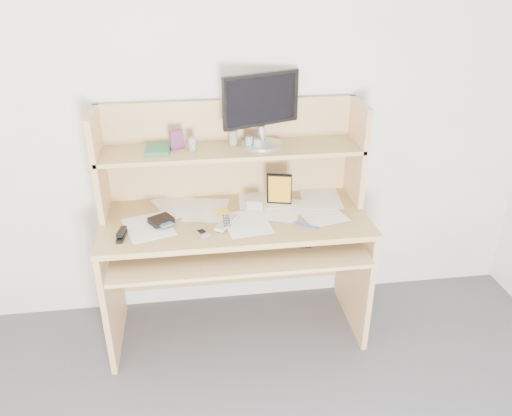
{
  "coord_description": "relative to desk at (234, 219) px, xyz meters",
  "views": [
    {
      "loc": [
        -0.21,
        -0.84,
        1.98
      ],
      "look_at": [
        0.1,
        1.43,
        0.82
      ],
      "focal_mm": 35.0,
      "sensor_mm": 36.0,
      "label": 1
    }
  ],
  "objects": [
    {
      "name": "chip_stack_b",
      "position": [
        -0.2,
        0.06,
        0.42
      ],
      "size": [
        0.06,
        0.06,
        0.07
      ],
      "primitive_type": "cylinder",
      "rotation": [
        0.0,
        0.0,
        0.4
      ],
      "color": "white",
      "rests_on": "desk"
    },
    {
      "name": "shelf_book",
      "position": [
        -0.38,
        0.08,
        0.4
      ],
      "size": [
        0.13,
        0.18,
        0.02
      ],
      "primitive_type": "cube",
      "rotation": [
        0.0,
        0.0,
        -0.04
      ],
      "color": "#2F7642",
      "rests_on": "desk"
    },
    {
      "name": "wallet",
      "position": [
        -0.39,
        -0.1,
        0.08
      ],
      "size": [
        0.14,
        0.14,
        0.03
      ],
      "primitive_type": "cube",
      "rotation": [
        0.0,
        0.0,
        0.55
      ],
      "color": "black",
      "rests_on": "paper_clutter"
    },
    {
      "name": "desk",
      "position": [
        0.0,
        0.0,
        0.0
      ],
      "size": [
        1.4,
        0.7,
        1.3
      ],
      "color": "tan",
      "rests_on": "floor"
    },
    {
      "name": "chip_stack_a",
      "position": [
        0.09,
        0.07,
        0.42
      ],
      "size": [
        0.05,
        0.05,
        0.06
      ],
      "primitive_type": "cylinder",
      "rotation": [
        0.0,
        0.0,
        -0.23
      ],
      "color": "black",
      "rests_on": "desk"
    },
    {
      "name": "keyboard",
      "position": [
        0.16,
        -0.16,
        -0.03
      ],
      "size": [
        0.48,
        0.26,
        0.03
      ],
      "rotation": [
        0.0,
        0.0,
        -0.22
      ],
      "color": "black",
      "rests_on": "desk"
    },
    {
      "name": "digital_camera",
      "position": [
        0.11,
        -0.02,
        0.09
      ],
      "size": [
        0.09,
        0.06,
        0.05
      ],
      "primitive_type": "cube",
      "rotation": [
        0.0,
        0.0,
        -0.29
      ],
      "color": "#B6B6B9",
      "rests_on": "paper_clutter"
    },
    {
      "name": "blue_pen",
      "position": [
        0.35,
        -0.24,
        0.07
      ],
      "size": [
        0.12,
        0.08,
        0.01
      ],
      "primitive_type": "cylinder",
      "rotation": [
        1.57,
        0.0,
        1.0
      ],
      "color": "#1730B3",
      "rests_on": "paper_clutter"
    },
    {
      "name": "chip_stack_d",
      "position": [
        0.01,
        0.11,
        0.43
      ],
      "size": [
        0.06,
        0.06,
        0.08
      ],
      "primitive_type": "cylinder",
      "rotation": [
        0.0,
        0.0,
        -0.3
      ],
      "color": "white",
      "rests_on": "desk"
    },
    {
      "name": "tv_remote",
      "position": [
        -0.05,
        -0.17,
        0.07
      ],
      "size": [
        0.13,
        0.18,
        0.02
      ],
      "primitive_type": "cube",
      "rotation": [
        0.0,
        0.0,
        -0.56
      ],
      "color": "#A6A5A1",
      "rests_on": "paper_clutter"
    },
    {
      "name": "back_wall",
      "position": [
        0.0,
        0.24,
        0.56
      ],
      "size": [
        3.6,
        0.04,
        2.5
      ],
      "primitive_type": "cube",
      "color": "white",
      "rests_on": "floor"
    },
    {
      "name": "chip_stack_c",
      "position": [
        0.13,
        0.04,
        0.41
      ],
      "size": [
        0.05,
        0.05,
        0.06
      ],
      "primitive_type": "cylinder",
      "rotation": [
        0.0,
        0.0,
        -0.04
      ],
      "color": "black",
      "rests_on": "desk"
    },
    {
      "name": "stapler",
      "position": [
        -0.57,
        -0.23,
        0.08
      ],
      "size": [
        0.05,
        0.12,
        0.04
      ],
      "primitive_type": "cube",
      "rotation": [
        0.0,
        0.0,
        -0.13
      ],
      "color": "black",
      "rests_on": "paper_clutter"
    },
    {
      "name": "card_box",
      "position": [
        -0.28,
        0.09,
        0.44
      ],
      "size": [
        0.07,
        0.05,
        0.1
      ],
      "primitive_type": "cube",
      "rotation": [
        0.0,
        0.0,
        0.43
      ],
      "color": "maroon",
      "rests_on": "desk"
    },
    {
      "name": "sticky_note_pad",
      "position": [
        -0.07,
        -0.03,
        0.06
      ],
      "size": [
        0.09,
        0.09,
        0.01
      ],
      "primitive_type": "cube",
      "rotation": [
        0.0,
        0.0,
        0.27
      ],
      "color": "yellow",
      "rests_on": "desk"
    },
    {
      "name": "game_case",
      "position": [
        0.25,
        0.02,
        0.16
      ],
      "size": [
        0.14,
        0.05,
        0.19
      ],
      "primitive_type": "cube",
      "rotation": [
        0.0,
        0.0,
        -0.24
      ],
      "color": "black",
      "rests_on": "paper_clutter"
    },
    {
      "name": "flip_phone",
      "position": [
        -0.18,
        -0.25,
        0.07
      ],
      "size": [
        0.08,
        0.11,
        0.02
      ],
      "primitive_type": "cube",
      "rotation": [
        0.0,
        0.0,
        0.44
      ],
      "color": "#A3A3A5",
      "rests_on": "paper_clutter"
    },
    {
      "name": "paper_clutter",
      "position": [
        0.0,
        -0.08,
        0.06
      ],
      "size": [
        1.32,
        0.54,
        0.01
      ],
      "primitive_type": "cube",
      "color": "white",
      "rests_on": "desk"
    },
    {
      "name": "monitor",
      "position": [
        0.16,
        0.11,
        0.59
      ],
      "size": [
        0.42,
        0.23,
        0.38
      ],
      "rotation": [
        0.0,
        0.0,
        0.37
      ],
      "color": "silver",
      "rests_on": "desk"
    }
  ]
}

